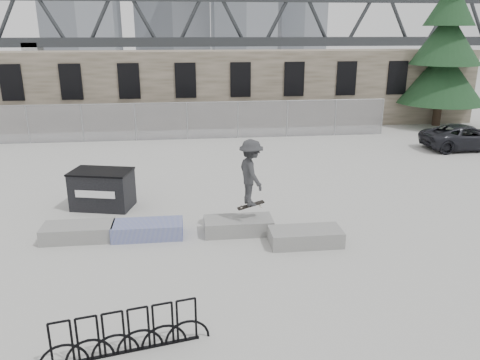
% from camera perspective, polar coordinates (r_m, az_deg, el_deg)
% --- Properties ---
extents(ground, '(120.00, 120.00, 0.00)m').
position_cam_1_polar(ground, '(13.87, -5.75, -6.61)').
color(ground, '#A1A09C').
rests_on(ground, ground).
extents(stone_wall, '(36.00, 2.58, 4.50)m').
position_cam_1_polar(stone_wall, '(29.08, -6.63, 10.96)').
color(stone_wall, brown).
rests_on(stone_wall, ground).
extents(chainlink_fence, '(22.06, 0.06, 2.02)m').
position_cam_1_polar(chainlink_fence, '(25.56, -6.46, 7.24)').
color(chainlink_fence, gray).
rests_on(chainlink_fence, ground).
extents(planter_far_left, '(2.00, 0.90, 0.44)m').
position_cam_1_polar(planter_far_left, '(14.19, -19.09, -5.92)').
color(planter_far_left, gray).
rests_on(planter_far_left, ground).
extents(planter_center_left, '(2.00, 0.90, 0.44)m').
position_cam_1_polar(planter_center_left, '(13.82, -11.17, -5.87)').
color(planter_center_left, '#34429E').
rests_on(planter_center_left, ground).
extents(planter_center_right, '(2.00, 0.90, 0.44)m').
position_cam_1_polar(planter_center_right, '(13.82, -0.21, -5.50)').
color(planter_center_right, gray).
rests_on(planter_center_right, ground).
extents(planter_offset, '(2.00, 0.90, 0.44)m').
position_cam_1_polar(planter_offset, '(13.24, 8.00, -6.79)').
color(planter_offset, gray).
rests_on(planter_offset, ground).
extents(dumpster, '(2.19, 1.63, 1.29)m').
position_cam_1_polar(dumpster, '(16.26, -16.44, -1.06)').
color(dumpster, black).
rests_on(dumpster, ground).
extents(bike_rack, '(3.09, 0.68, 0.90)m').
position_cam_1_polar(bike_rack, '(9.27, -13.67, -17.58)').
color(bike_rack, black).
rests_on(bike_rack, ground).
extents(spruce_tree, '(5.16, 5.16, 11.50)m').
position_cam_1_polar(spruce_tree, '(31.30, 23.77, 14.44)').
color(spruce_tree, '#38281E').
rests_on(spruce_tree, ground).
extents(truss_bridge, '(70.00, 3.00, 9.80)m').
position_cam_1_polar(truss_bridge, '(68.40, 1.80, 16.62)').
color(truss_bridge, '#2D3033').
rests_on(truss_bridge, ground).
extents(suv, '(4.39, 2.07, 1.21)m').
position_cam_1_polar(suv, '(25.91, 25.87, 4.72)').
color(suv, black).
rests_on(suv, ground).
extents(skateboarder, '(0.98, 1.38, 2.05)m').
position_cam_1_polar(skateboarder, '(13.34, 1.36, 0.88)').
color(skateboarder, '#2D2E30').
rests_on(skateboarder, ground).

